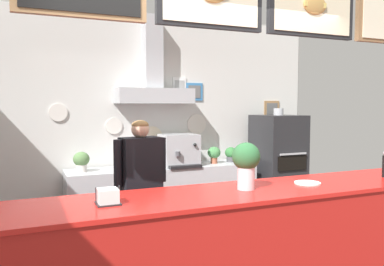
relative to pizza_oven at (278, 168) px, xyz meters
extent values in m
cube|color=#9E9E99|center=(-2.04, 0.53, 0.69)|extent=(5.50, 0.12, 2.94)
cube|color=silver|center=(-2.04, 0.46, 0.69)|extent=(5.46, 0.01, 2.90)
cylinder|color=white|center=(-3.00, 0.45, 0.83)|extent=(0.22, 0.02, 0.22)
cylinder|color=white|center=(-2.30, 0.45, 0.64)|extent=(0.22, 0.02, 0.22)
cylinder|color=beige|center=(-1.77, 0.45, 0.48)|extent=(0.29, 0.02, 0.29)
cylinder|color=white|center=(-1.10, 0.45, 0.65)|extent=(0.29, 0.02, 0.29)
cube|color=teal|center=(-1.14, 0.45, 1.11)|extent=(0.26, 0.02, 0.25)
cube|color=slate|center=(-1.14, 0.44, 1.11)|extent=(0.19, 0.01, 0.18)
cube|color=white|center=(-1.37, 0.45, 1.15)|extent=(0.20, 0.02, 0.33)
cube|color=#969696|center=(-1.37, 0.44, 1.15)|extent=(0.14, 0.01, 0.24)
cube|color=#997047|center=(0.19, 0.45, 0.86)|extent=(0.27, 0.02, 0.25)
cube|color=#5D5D5D|center=(0.19, 0.44, 0.86)|extent=(0.20, 0.01, 0.18)
cube|color=#B7BABF|center=(-1.79, 0.27, 1.04)|extent=(1.02, 0.40, 0.20)
cube|color=#B7BABF|center=(-1.79, 0.35, 1.63)|extent=(0.24, 0.24, 0.96)
cube|color=black|center=(-1.06, -1.95, 1.77)|extent=(0.90, 0.05, 0.51)
cube|color=beige|center=(-1.06, -1.98, 1.77)|extent=(0.81, 0.01, 0.45)
ellipsoid|color=tan|center=(-1.06, -1.99, 1.79)|extent=(0.24, 0.04, 0.17)
cube|color=#E5C666|center=(-1.06, -2.00, 1.79)|extent=(0.23, 0.01, 0.04)
cube|color=red|center=(-2.04, -2.27, -0.26)|extent=(4.10, 0.64, 1.05)
cube|color=red|center=(-2.04, -2.27, 0.29)|extent=(4.18, 0.67, 0.03)
cube|color=silver|center=(-1.71, 0.13, -0.33)|extent=(2.52, 0.55, 0.89)
cube|color=#9FA1A5|center=(-1.71, 0.13, -0.62)|extent=(2.39, 0.51, 0.02)
cube|color=#232326|center=(0.00, 0.00, 0.00)|extent=(0.62, 0.65, 1.56)
cube|color=black|center=(0.00, -0.34, 0.12)|extent=(0.46, 0.02, 0.20)
cube|color=#B7BABF|center=(0.00, -0.36, 0.25)|extent=(0.43, 0.02, 0.02)
cylinder|color=#B7BABF|center=(0.00, 0.00, 0.82)|extent=(0.14, 0.14, 0.10)
cube|color=#232328|center=(-2.38, -1.12, -0.34)|extent=(0.31, 0.24, 0.89)
cube|color=black|center=(-2.38, -1.12, 0.36)|extent=(0.40, 0.27, 0.51)
cylinder|color=black|center=(-2.15, -1.09, 0.39)|extent=(0.08, 0.08, 0.44)
cylinder|color=black|center=(-2.60, -1.15, 0.39)|extent=(0.08, 0.08, 0.44)
sphere|color=#D8AD8E|center=(-2.38, -1.12, 0.69)|extent=(0.17, 0.17, 0.17)
ellipsoid|color=olive|center=(-2.38, -1.12, 0.73)|extent=(0.16, 0.16, 0.09)
cube|color=#B7BABF|center=(-1.51, 0.11, 0.32)|extent=(0.48, 0.37, 0.42)
cylinder|color=#4C4C51|center=(-1.60, -0.11, 0.30)|extent=(0.06, 0.06, 0.06)
cube|color=black|center=(-1.51, -0.12, 0.13)|extent=(0.43, 0.10, 0.04)
sphere|color=black|center=(-1.36, -0.10, 0.41)|extent=(0.04, 0.04, 0.04)
cylinder|color=beige|center=(-2.77, 0.11, 0.16)|extent=(0.13, 0.13, 0.09)
ellipsoid|color=#5B844C|center=(-2.77, 0.11, 0.27)|extent=(0.19, 0.19, 0.18)
cylinder|color=#9E563D|center=(-0.98, 0.11, 0.16)|extent=(0.09, 0.09, 0.09)
ellipsoid|color=#47894C|center=(-0.98, 0.11, 0.27)|extent=(0.18, 0.18, 0.16)
cylinder|color=#4C4C51|center=(-0.69, 0.15, 0.15)|extent=(0.12, 0.12, 0.07)
ellipsoid|color=#387A3D|center=(-0.69, 0.15, 0.25)|extent=(0.17, 0.17, 0.15)
cube|color=#262628|center=(-2.92, -2.29, 0.31)|extent=(0.15, 0.15, 0.01)
cylinder|color=#262628|center=(-2.99, -2.29, 0.36)|extent=(0.01, 0.01, 0.11)
cylinder|color=#262628|center=(-2.85, -2.29, 0.36)|extent=(0.01, 0.01, 0.11)
cube|color=white|center=(-2.92, -2.29, 0.35)|extent=(0.12, 0.12, 0.10)
cylinder|color=silver|center=(-1.89, -2.25, 0.39)|extent=(0.13, 0.13, 0.17)
cylinder|color=gray|center=(-1.89, -2.25, 0.33)|extent=(0.12, 0.12, 0.06)
ellipsoid|color=#2D6638|center=(-1.89, -2.25, 0.55)|extent=(0.21, 0.21, 0.21)
cylinder|color=white|center=(-1.33, -2.27, 0.31)|extent=(0.21, 0.21, 0.01)
camera|label=1|loc=(-3.39, -4.75, 0.93)|focal=36.85mm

